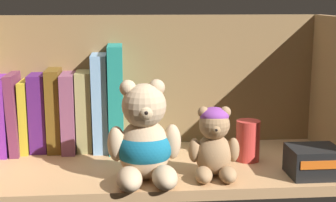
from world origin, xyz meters
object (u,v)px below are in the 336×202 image
at_px(small_product_box, 313,162).
at_px(book_9, 116,96).
at_px(book_5, 56,109).
at_px(book_6, 70,110).
at_px(teddy_bear_smaller, 214,144).
at_px(pillar_candle, 248,141).
at_px(book_4, 40,112).
at_px(book_7, 85,110).
at_px(book_2, 17,111).
at_px(book_3, 27,115).
at_px(book_8, 101,101).
at_px(teddy_bear_larger, 144,142).
at_px(book_1, 4,113).

bearing_deg(small_product_box, book_9, 149.19).
distance_m(book_5, book_6, 0.03).
relative_size(teddy_bear_smaller, pillar_candle, 1.58).
relative_size(book_6, teddy_bear_smaller, 1.29).
xyz_separation_m(book_9, teddy_bear_smaller, (0.18, -0.20, -0.05)).
height_order(book_4, book_7, book_7).
relative_size(book_4, pillar_candle, 2.00).
height_order(book_2, book_3, book_2).
xyz_separation_m(book_8, teddy_bear_larger, (0.09, -0.21, -0.03)).
bearing_deg(book_9, teddy_bear_smaller, -48.57).
distance_m(book_6, book_9, 0.10).
xyz_separation_m(teddy_bear_larger, small_product_box, (0.31, -0.01, -0.04)).
bearing_deg(book_5, teddy_bear_larger, -49.14).
xyz_separation_m(book_7, small_product_box, (0.43, -0.22, -0.06)).
relative_size(book_3, pillar_candle, 1.84).
height_order(book_1, book_2, book_2).
relative_size(book_2, book_3, 1.11).
xyz_separation_m(book_8, book_9, (0.03, 0.00, 0.01)).
distance_m(book_9, teddy_bear_larger, 0.22).
bearing_deg(small_product_box, teddy_bear_smaller, 175.95).
xyz_separation_m(book_1, book_4, (0.07, -0.00, 0.00)).
relative_size(book_3, book_5, 0.86).
distance_m(book_3, teddy_bear_smaller, 0.42).
distance_m(book_6, small_product_box, 0.51).
bearing_deg(small_product_box, book_8, 151.37).
bearing_deg(book_7, book_2, -180.00).
xyz_separation_m(book_1, teddy_bear_larger, (0.29, -0.21, -0.01)).
height_order(book_8, book_9, book_9).
height_order(pillar_candle, small_product_box, pillar_candle).
distance_m(book_9, pillar_candle, 0.30).
height_order(book_2, book_4, book_2).
relative_size(book_6, small_product_box, 1.83).
height_order(book_1, book_6, book_6).
distance_m(pillar_candle, small_product_box, 0.14).
bearing_deg(book_4, book_6, 0.00).
bearing_deg(book_3, teddy_bear_larger, -40.89).
xyz_separation_m(book_3, pillar_candle, (0.45, -0.12, -0.03)).
bearing_deg(book_7, book_5, 180.00).
distance_m(teddy_bear_smaller, pillar_candle, 0.12).
bearing_deg(teddy_bear_smaller, pillar_candle, 45.21).
relative_size(book_1, pillar_candle, 1.97).
bearing_deg(book_4, book_7, 0.00).
xyz_separation_m(book_6, pillar_candle, (0.36, -0.12, -0.04)).
bearing_deg(book_5, book_2, -180.00).
distance_m(teddy_bear_larger, small_product_box, 0.31).
bearing_deg(book_9, teddy_bear_larger, -76.03).
height_order(teddy_bear_smaller, pillar_candle, teddy_bear_smaller).
distance_m(book_7, teddy_bear_smaller, 0.32).
bearing_deg(book_5, small_product_box, -23.70).
bearing_deg(teddy_bear_smaller, book_4, 149.36).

